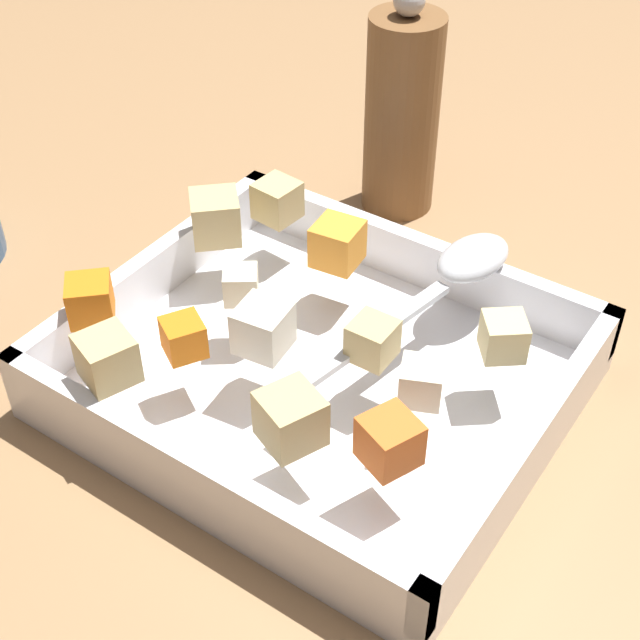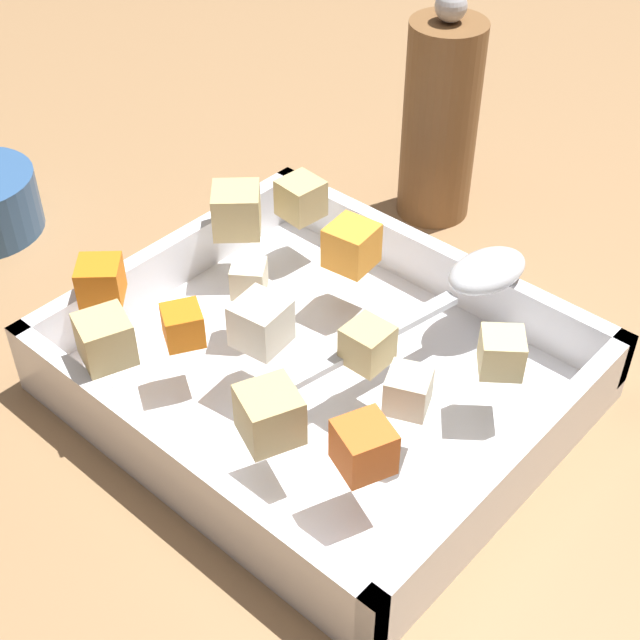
% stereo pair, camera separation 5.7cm
% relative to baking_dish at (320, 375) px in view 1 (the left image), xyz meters
% --- Properties ---
extents(ground_plane, '(4.00, 4.00, 0.00)m').
position_rel_baking_dish_xyz_m(ground_plane, '(-0.01, 0.01, -0.02)').
color(ground_plane, '#936D47').
extents(baking_dish, '(0.30, 0.26, 0.05)m').
position_rel_baking_dish_xyz_m(baking_dish, '(0.00, 0.00, 0.00)').
color(baking_dish, silver).
rests_on(baking_dish, ground_plane).
extents(carrot_chunk_mid_right, '(0.04, 0.04, 0.03)m').
position_rel_baking_dish_xyz_m(carrot_chunk_mid_right, '(-0.09, 0.07, 0.05)').
color(carrot_chunk_mid_right, orange).
rests_on(carrot_chunk_mid_right, baking_dish).
extents(carrot_chunk_heap_top, '(0.04, 0.04, 0.03)m').
position_rel_baking_dish_xyz_m(carrot_chunk_heap_top, '(0.13, 0.07, 0.05)').
color(carrot_chunk_heap_top, orange).
rests_on(carrot_chunk_heap_top, baking_dish).
extents(carrot_chunk_heap_side, '(0.03, 0.03, 0.02)m').
position_rel_baking_dish_xyz_m(carrot_chunk_heap_side, '(0.06, 0.06, 0.05)').
color(carrot_chunk_heap_side, orange).
rests_on(carrot_chunk_heap_side, baking_dish).
extents(carrot_chunk_near_left, '(0.03, 0.03, 0.03)m').
position_rel_baking_dish_xyz_m(carrot_chunk_near_left, '(0.03, -0.07, 0.05)').
color(carrot_chunk_near_left, orange).
rests_on(carrot_chunk_near_left, baking_dish).
extents(potato_chunk_corner_nw, '(0.05, 0.05, 0.03)m').
position_rel_baking_dish_xyz_m(potato_chunk_corner_nw, '(0.12, -0.04, 0.05)').
color(potato_chunk_corner_nw, tan).
rests_on(potato_chunk_corner_nw, baking_dish).
extents(potato_chunk_under_handle, '(0.04, 0.04, 0.03)m').
position_rel_baking_dish_xyz_m(potato_chunk_under_handle, '(-0.10, -0.05, 0.05)').
color(potato_chunk_under_handle, '#E0CC89').
rests_on(potato_chunk_under_handle, baking_dish).
extents(potato_chunk_mid_left, '(0.03, 0.03, 0.03)m').
position_rel_baking_dish_xyz_m(potato_chunk_mid_left, '(0.10, -0.09, 0.05)').
color(potato_chunk_mid_left, tan).
rests_on(potato_chunk_mid_left, baking_dish).
extents(potato_chunk_front_center, '(0.03, 0.03, 0.02)m').
position_rel_baking_dish_xyz_m(potato_chunk_front_center, '(0.06, 0.00, 0.05)').
color(potato_chunk_front_center, beige).
rests_on(potato_chunk_front_center, baking_dish).
extents(potato_chunk_near_spoon, '(0.03, 0.03, 0.03)m').
position_rel_baking_dish_xyz_m(potato_chunk_near_spoon, '(-0.04, 0.00, 0.05)').
color(potato_chunk_near_spoon, tan).
rests_on(potato_chunk_near_spoon, baking_dish).
extents(potato_chunk_back_center, '(0.04, 0.04, 0.03)m').
position_rel_baking_dish_xyz_m(potato_chunk_back_center, '(-0.04, 0.08, 0.05)').
color(potato_chunk_back_center, tan).
rests_on(potato_chunk_back_center, baking_dish).
extents(potato_chunk_center, '(0.04, 0.04, 0.03)m').
position_rel_baking_dish_xyz_m(potato_chunk_center, '(0.08, 0.10, 0.05)').
color(potato_chunk_center, tan).
rests_on(potato_chunk_center, baking_dish).
extents(parsnip_chunk_far_left, '(0.03, 0.03, 0.03)m').
position_rel_baking_dish_xyz_m(parsnip_chunk_far_left, '(0.02, 0.03, 0.05)').
color(parsnip_chunk_far_left, silver).
rests_on(parsnip_chunk_far_left, baking_dish).
extents(parsnip_chunk_far_right, '(0.03, 0.03, 0.02)m').
position_rel_baking_dish_xyz_m(parsnip_chunk_far_right, '(-0.08, 0.02, 0.05)').
color(parsnip_chunk_far_right, beige).
rests_on(parsnip_chunk_far_right, baking_dish).
extents(serving_spoon, '(0.06, 0.21, 0.02)m').
position_rel_baking_dish_xyz_m(serving_spoon, '(-0.05, -0.10, 0.05)').
color(serving_spoon, silver).
rests_on(serving_spoon, baking_dish).
extents(pepper_mill, '(0.06, 0.06, 0.19)m').
position_rel_baking_dish_xyz_m(pepper_mill, '(0.07, -0.23, 0.07)').
color(pepper_mill, brown).
rests_on(pepper_mill, ground_plane).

